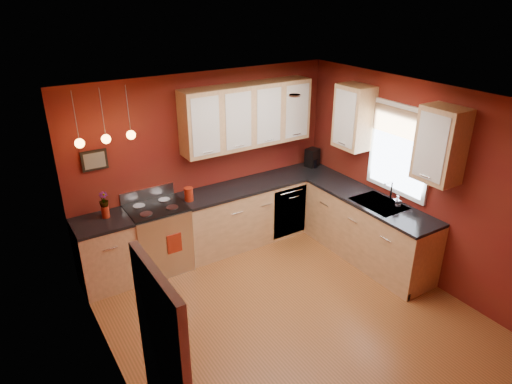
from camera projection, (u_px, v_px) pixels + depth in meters
floor at (289, 315)px, 5.53m from camera, size 4.20×4.20×0.00m
ceiling at (297, 103)px, 4.46m from camera, size 4.00×4.20×0.02m
wall_back at (206, 162)px, 6.61m from camera, size 4.00×0.02×2.60m
wall_front at (461, 332)px, 3.38m from camera, size 4.00×0.02×2.60m
wall_left at (110, 277)px, 4.02m from camera, size 0.02×4.20×2.60m
wall_right at (415, 182)px, 5.97m from camera, size 0.02×4.20×2.60m
base_cabinets_back_left at (106, 255)px, 5.93m from camera, size 0.70×0.60×0.90m
base_cabinets_back_right at (259, 211)px, 7.09m from camera, size 2.54×0.60×0.90m
base_cabinets_right at (367, 230)px, 6.52m from camera, size 0.60×2.10×0.90m
counter_back_left at (101, 223)px, 5.74m from camera, size 0.70×0.62×0.04m
counter_back_right at (260, 183)px, 6.89m from camera, size 2.54×0.62×0.04m
counter_right at (371, 201)px, 6.33m from camera, size 0.62×2.10×0.04m
gas_range at (159, 237)px, 6.27m from camera, size 0.76×0.64×1.11m
dishwasher_front at (290, 212)px, 7.04m from camera, size 0.60×0.02×0.80m
sink at (379, 205)px, 6.21m from camera, size 0.50×0.70×0.33m
window at (400, 148)px, 6.03m from camera, size 0.06×1.02×1.22m
upper_cabinets_back at (247, 116)px, 6.50m from camera, size 2.00×0.35×0.90m
upper_cabinets_right at (393, 130)px, 5.86m from camera, size 0.35×1.95×0.90m
wall_picture at (94, 160)px, 5.70m from camera, size 0.32×0.03×0.26m
pendant_lights at (106, 138)px, 5.34m from camera, size 0.71×0.11×0.66m
red_canister at (189, 194)px, 6.24m from camera, size 0.13×0.13×0.19m
red_vase at (105, 212)px, 5.80m from camera, size 0.10×0.10×0.16m
flowers at (104, 200)px, 5.73m from camera, size 0.14×0.14×0.21m
coffee_maker at (313, 158)px, 7.42m from camera, size 0.24×0.24×0.30m
soap_pump at (397, 202)px, 6.03m from camera, size 0.11×0.11×0.18m
dish_towel at (174, 243)px, 6.05m from camera, size 0.20×0.01×0.27m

